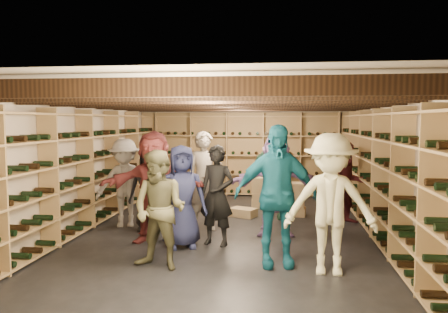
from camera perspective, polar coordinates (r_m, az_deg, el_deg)
ground at (r=7.74m, az=0.35°, el=-9.89°), size 8.00×8.00×0.00m
walls at (r=7.52m, az=0.35°, el=-1.01°), size 5.52×8.02×2.40m
ceiling at (r=7.50m, az=0.36°, el=8.15°), size 5.50×8.00×0.01m
ceiling_joists at (r=7.49m, az=0.36°, el=7.08°), size 5.40×7.12×0.18m
wine_rack_left at (r=8.26m, az=-17.63°, el=-1.59°), size 0.32×7.50×2.15m
wine_rack_right at (r=7.65m, az=19.83°, el=-2.14°), size 0.32×7.50×2.15m
wine_rack_back at (r=11.33m, az=2.80°, el=0.31°), size 4.70×0.30×2.15m
crate_stack_left at (r=9.83m, az=5.11°, el=-4.72°), size 0.52×0.36×0.68m
crate_stack_right at (r=9.10m, az=8.96°, el=-5.52°), size 0.54×0.39×0.68m
crate_loose at (r=8.96m, az=2.55°, el=-7.30°), size 0.59×0.50×0.17m
person_0 at (r=7.91m, az=-9.61°, el=-3.95°), size 0.75×0.49×1.54m
person_1 at (r=6.84m, az=-0.97°, el=-5.09°), size 0.66×0.52×1.58m
person_2 at (r=5.82m, az=-8.40°, el=-6.91°), size 0.89×0.77×1.57m
person_3 at (r=5.72m, az=13.72°, el=-6.07°), size 1.21×0.75×1.80m
person_4 at (r=5.90m, az=6.80°, el=-5.08°), size 1.18×0.66×1.91m
person_5 at (r=7.07m, az=-9.16°, el=-3.92°), size 1.69×0.64×1.79m
person_6 at (r=6.75m, az=-5.57°, el=-5.21°), size 0.90×0.75×1.58m
person_7 at (r=7.77m, az=-2.58°, el=-3.19°), size 0.71×0.54×1.76m
person_8 at (r=8.58m, az=15.83°, el=-3.37°), size 0.87×0.75×1.54m
person_9 at (r=8.23m, az=-12.83°, el=-3.37°), size 1.15×0.82×1.62m
person_10 at (r=8.79m, az=6.66°, el=-2.22°), size 1.11×0.61×1.79m
person_11 at (r=7.46m, az=6.80°, el=-3.76°), size 1.61×0.57×1.71m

